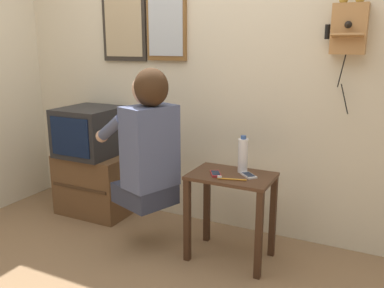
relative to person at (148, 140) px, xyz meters
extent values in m
cube|color=beige|center=(0.17, 0.63, 0.48)|extent=(6.80, 0.05, 2.55)
cube|color=#422819|center=(0.55, 0.14, -0.21)|extent=(0.54, 0.36, 0.02)
cube|color=#382215|center=(0.30, -0.02, -0.51)|extent=(0.04, 0.04, 0.57)
cube|color=#382215|center=(0.79, -0.02, -0.51)|extent=(0.04, 0.04, 0.57)
cube|color=#382215|center=(0.30, 0.30, -0.51)|extent=(0.04, 0.04, 0.57)
cube|color=#382215|center=(0.79, 0.30, -0.51)|extent=(0.04, 0.04, 0.57)
cube|color=#2D3347|center=(-0.04, 0.02, -0.39)|extent=(0.45, 0.43, 0.14)
cube|color=#4C567A|center=(0.02, -0.01, -0.04)|extent=(0.33, 0.40, 0.55)
sphere|color=tan|center=(0.02, -0.01, 0.34)|extent=(0.22, 0.22, 0.22)
ellipsoid|color=#382314|center=(0.05, -0.02, 0.36)|extent=(0.28, 0.29, 0.25)
cylinder|color=#4C567A|center=(-0.25, -0.06, 0.07)|extent=(0.30, 0.17, 0.22)
cylinder|color=#4C567A|center=(-0.15, 0.21, 0.07)|extent=(0.30, 0.17, 0.22)
sphere|color=tan|center=(-0.37, -0.02, 0.00)|extent=(0.09, 0.09, 0.09)
sphere|color=tan|center=(-0.26, 0.26, 0.00)|extent=(0.09, 0.09, 0.09)
cube|color=brown|center=(-0.76, 0.35, -0.54)|extent=(0.61, 0.40, 0.51)
cube|color=#432E1C|center=(-0.76, 0.14, -0.51)|extent=(0.55, 0.01, 0.02)
cube|color=#232326|center=(-0.79, 0.35, -0.08)|extent=(0.46, 0.47, 0.39)
cube|color=#0C1938|center=(-0.79, 0.11, -0.08)|extent=(0.37, 0.01, 0.31)
cube|color=#AD7A47|center=(1.15, 0.55, 0.71)|extent=(0.21, 0.11, 0.31)
cube|color=#AD7A47|center=(1.15, 0.47, 0.68)|extent=(0.19, 0.07, 0.03)
cone|color=black|center=(1.15, 0.45, 0.74)|extent=(0.04, 0.05, 0.04)
cylinder|color=black|center=(1.02, 0.55, 0.70)|extent=(0.03, 0.03, 0.09)
cylinder|color=black|center=(1.12, 0.54, 0.46)|extent=(0.04, 0.04, 0.22)
cylinder|color=black|center=(1.16, 0.54, 0.28)|extent=(0.07, 0.06, 0.19)
cube|color=#2D2823|center=(-0.58, 0.60, 0.75)|extent=(0.41, 0.02, 0.52)
cube|color=tan|center=(-0.58, 0.58, 0.75)|extent=(0.35, 0.01, 0.45)
cube|color=brown|center=(-0.18, 0.59, 0.85)|extent=(0.34, 0.03, 0.71)
cube|color=#B2BCC6|center=(-0.18, 0.58, 0.85)|extent=(0.30, 0.01, 0.64)
cube|color=maroon|center=(0.45, 0.09, -0.19)|extent=(0.11, 0.14, 0.01)
cube|color=black|center=(0.45, 0.09, -0.19)|extent=(0.09, 0.11, 0.00)
cube|color=silver|center=(0.66, 0.16, -0.19)|extent=(0.13, 0.13, 0.01)
cube|color=black|center=(0.66, 0.16, -0.19)|extent=(0.11, 0.10, 0.00)
cylinder|color=silver|center=(0.59, 0.22, -0.09)|extent=(0.06, 0.06, 0.22)
cylinder|color=#2D4C8C|center=(0.59, 0.22, 0.04)|extent=(0.04, 0.04, 0.02)
cylinder|color=orange|center=(0.59, 0.04, -0.19)|extent=(0.18, 0.06, 0.01)
cube|color=white|center=(0.51, 0.02, -0.18)|extent=(0.03, 0.02, 0.01)
camera|label=1|loc=(1.43, -2.22, 0.63)|focal=38.00mm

